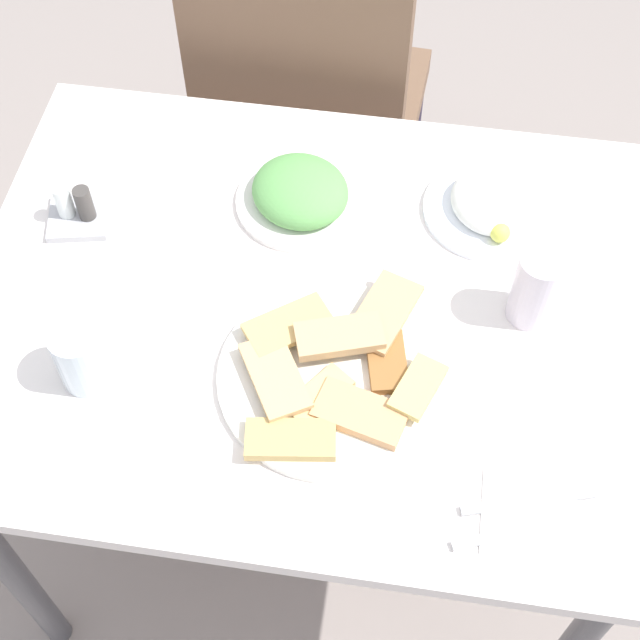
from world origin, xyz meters
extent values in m
plane|color=gray|center=(0.00, 0.00, 0.00)|extent=(6.00, 6.00, 0.00)
cube|color=white|center=(0.00, 0.00, 0.72)|extent=(1.01, 0.79, 0.02)
cylinder|color=#4B4B4F|center=(-0.45, -0.33, 0.35)|extent=(0.04, 0.04, 0.70)
cylinder|color=#4B4B4F|center=(-0.45, 0.33, 0.35)|extent=(0.04, 0.04, 0.70)
cylinder|color=#4B4B4F|center=(0.45, 0.33, 0.35)|extent=(0.04, 0.04, 0.70)
cube|color=brown|center=(-0.10, 0.69, 0.45)|extent=(0.45, 0.45, 0.06)
cube|color=brown|center=(-0.11, 0.50, 0.71)|extent=(0.40, 0.07, 0.46)
cylinder|color=#2D263A|center=(0.10, 0.87, 0.21)|extent=(0.03, 0.03, 0.42)
cylinder|color=#2D263A|center=(-0.28, 0.89, 0.21)|extent=(0.03, 0.03, 0.42)
cylinder|color=#2D263A|center=(0.08, 0.49, 0.21)|extent=(0.03, 0.03, 0.42)
cylinder|color=#2D263A|center=(-0.30, 0.51, 0.21)|extent=(0.03, 0.03, 0.42)
cylinder|color=white|center=(0.05, -0.12, 0.73)|extent=(0.31, 0.31, 0.01)
cube|color=#996432|center=(0.12, -0.10, 0.75)|extent=(0.07, 0.10, 0.01)
cube|color=#DEB077|center=(-0.03, -0.15, 0.76)|extent=(0.12, 0.14, 0.01)
cube|color=#DEB878|center=(0.03, -0.16, 0.75)|extent=(0.09, 0.10, 0.01)
cube|color=tan|center=(0.10, -0.02, 0.76)|extent=(0.10, 0.14, 0.01)
cube|color=tan|center=(0.05, -0.08, 0.77)|extent=(0.13, 0.09, 0.02)
cube|color=tan|center=(0.09, -0.18, 0.75)|extent=(0.13, 0.09, 0.02)
cube|color=#DCB36A|center=(-0.02, -0.06, 0.76)|extent=(0.13, 0.12, 0.01)
cube|color=#D7C371|center=(0.16, -0.13, 0.76)|extent=(0.08, 0.10, 0.01)
cube|color=tan|center=(0.01, -0.23, 0.75)|extent=(0.12, 0.07, 0.02)
cylinder|color=white|center=(0.24, 0.21, 0.73)|extent=(0.20, 0.20, 0.01)
ellipsoid|color=white|center=(0.24, 0.21, 0.75)|extent=(0.16, 0.17, 0.05)
sphere|color=#E1E357|center=(0.26, 0.15, 0.75)|extent=(0.03, 0.03, 0.03)
cylinder|color=white|center=(-0.05, 0.18, 0.73)|extent=(0.20, 0.20, 0.01)
ellipsoid|color=#63A956|center=(-0.05, 0.18, 0.76)|extent=(0.21, 0.21, 0.07)
cylinder|color=silver|center=(0.31, 0.03, 0.79)|extent=(0.09, 0.09, 0.12)
cylinder|color=silver|center=(-0.28, -0.17, 0.78)|extent=(0.07, 0.07, 0.10)
cube|color=white|center=(0.32, -0.28, 0.73)|extent=(0.12, 0.12, 0.00)
cube|color=silver|center=(0.32, -0.30, 0.73)|extent=(0.19, 0.08, 0.00)
cube|color=silver|center=(0.32, -0.27, 0.73)|extent=(0.17, 0.06, 0.00)
cube|color=#B2B2B7|center=(-0.38, 0.10, 0.73)|extent=(0.11, 0.11, 0.01)
cylinder|color=white|center=(-0.39, 0.10, 0.77)|extent=(0.03, 0.03, 0.06)
cylinder|color=#45413D|center=(-0.36, 0.10, 0.77)|extent=(0.03, 0.03, 0.06)
camera|label=1|loc=(0.13, -0.77, 1.82)|focal=52.26mm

